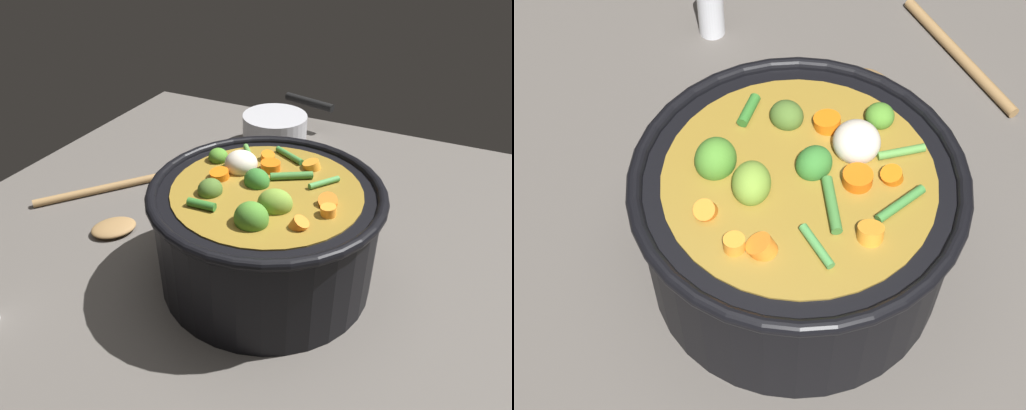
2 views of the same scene
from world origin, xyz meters
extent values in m
plane|color=#514C47|center=(0.00, 0.00, 0.00)|extent=(1.10, 1.10, 0.00)
cylinder|color=black|center=(0.00, 0.00, 0.07)|extent=(0.29, 0.29, 0.14)
torus|color=black|center=(0.00, 0.00, 0.14)|extent=(0.30, 0.30, 0.01)
cylinder|color=olive|center=(0.00, 0.00, 0.07)|extent=(0.24, 0.24, 0.13)
ellipsoid|color=#48832A|center=(-0.01, 0.07, 0.15)|extent=(0.04, 0.04, 0.04)
ellipsoid|color=olive|center=(-0.03, 0.03, 0.15)|extent=(0.05, 0.05, 0.04)
ellipsoid|color=#466626|center=(0.06, 0.04, 0.14)|extent=(0.04, 0.04, 0.03)
ellipsoid|color=#4A8429|center=(0.09, -0.04, 0.15)|extent=(0.03, 0.03, 0.02)
ellipsoid|color=#33752C|center=(0.02, -0.01, 0.14)|extent=(0.04, 0.04, 0.03)
cylinder|color=orange|center=(0.07, 0.00, 0.14)|extent=(0.03, 0.03, 0.02)
cylinder|color=orange|center=(0.02, -0.05, 0.14)|extent=(0.03, 0.03, 0.02)
cylinder|color=orange|center=(-0.03, -0.08, 0.14)|extent=(0.03, 0.03, 0.02)
cylinder|color=orange|center=(0.03, -0.07, 0.14)|extent=(0.03, 0.03, 0.02)
cylinder|color=orange|center=(-0.07, 0.06, 0.14)|extent=(0.02, 0.02, 0.02)
cylinder|color=orange|center=(-0.09, 0.02, 0.14)|extent=(0.02, 0.02, 0.02)
cylinder|color=orange|center=(-0.08, 0.00, 0.14)|extent=(0.03, 0.03, 0.02)
ellipsoid|color=beige|center=(0.05, -0.03, 0.15)|extent=(0.05, 0.05, 0.04)
cylinder|color=#307028|center=(0.05, 0.07, 0.15)|extent=(0.04, 0.01, 0.01)
cylinder|color=#499247|center=(-0.06, -0.04, 0.14)|extent=(0.03, 0.04, 0.01)
cylinder|color=#3F7C36|center=(-0.02, -0.04, 0.15)|extent=(0.05, 0.04, 0.01)
cylinder|color=#508C3C|center=(0.06, -0.07, 0.14)|extent=(0.03, 0.04, 0.01)
cylinder|color=#3A7A35|center=(0.01, -0.09, 0.14)|extent=(0.05, 0.03, 0.01)
ellipsoid|color=olive|center=(0.26, 0.01, 0.01)|extent=(0.09, 0.09, 0.02)
cylinder|color=olive|center=(0.36, -0.07, 0.01)|extent=(0.15, 0.18, 0.01)
cylinder|color=#ADADB2|center=(0.15, -0.38, 0.03)|extent=(0.13, 0.13, 0.07)
cylinder|color=black|center=(0.12, -0.50, 0.06)|extent=(0.12, 0.05, 0.02)
camera|label=1|loc=(-0.21, 0.46, 0.45)|focal=33.58mm
camera|label=2|loc=(-0.38, -0.14, 0.66)|focal=53.74mm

